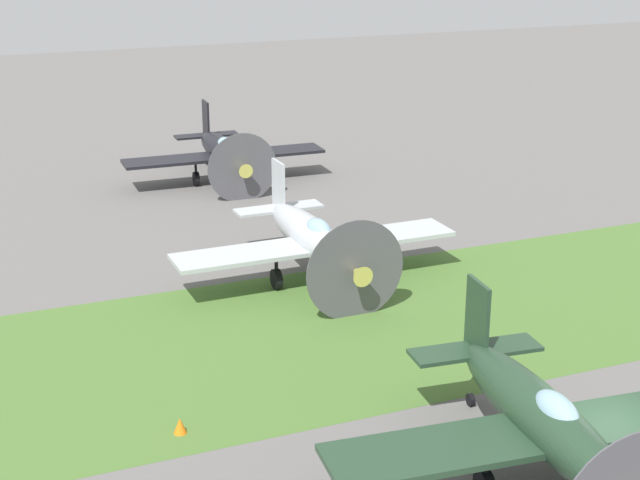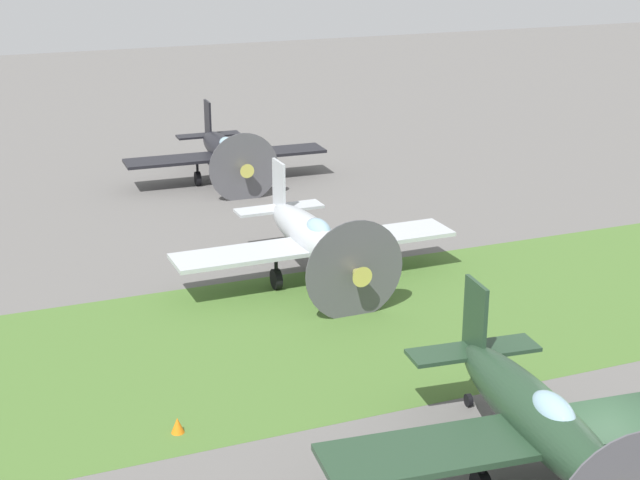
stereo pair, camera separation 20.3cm
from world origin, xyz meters
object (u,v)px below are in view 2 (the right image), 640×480
(airplane_lead, at_px, (540,420))
(airplane_trail, at_px, (225,152))
(airplane_wingman, at_px, (313,238))
(runway_marker_cone, at_px, (178,425))

(airplane_lead, distance_m, airplane_trail, 28.88)
(airplane_wingman, xyz_separation_m, runway_marker_cone, (7.44, 9.01, -1.39))
(airplane_lead, distance_m, runway_marker_cone, 9.39)
(airplane_lead, bearing_deg, airplane_wingman, -84.30)
(airplane_lead, height_order, airplane_trail, airplane_lead)
(airplane_trail, height_order, runway_marker_cone, airplane_trail)
(airplane_wingman, bearing_deg, airplane_trail, -94.14)
(airplane_wingman, bearing_deg, airplane_lead, 89.70)
(airplane_wingman, relative_size, airplane_trail, 1.05)
(airplane_trail, bearing_deg, airplane_wingman, 88.29)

